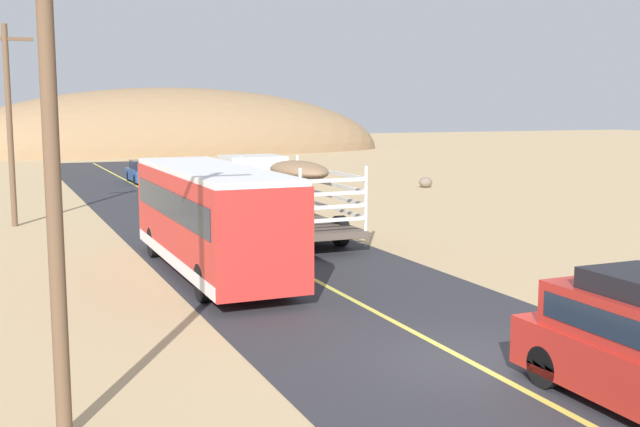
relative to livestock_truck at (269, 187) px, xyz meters
The scene contains 10 objects.
ground_plane 17.25m from the livestock_truck, 96.36° to the right, with size 240.00×240.00×0.00m, color tan.
road_surface 17.25m from the livestock_truck, 96.36° to the right, with size 8.00×120.00×0.02m, color #2D2D33.
road_centre_line 17.25m from the livestock_truck, 96.36° to the right, with size 0.16×117.60×0.00m, color #D8CC4C.
livestock_truck is the anchor object (origin of this frame).
bus 8.46m from the livestock_truck, 121.34° to the right, with size 2.54×10.00×3.21m.
car_far 22.21m from the livestock_truck, 92.58° to the left, with size 1.80×4.40×1.46m.
power_pole_near 20.27m from the livestock_truck, 118.48° to the right, with size 2.20×0.24×8.97m.
power_pole_mid 11.22m from the livestock_truck, 151.34° to the left, with size 2.20×0.24×8.37m.
boulder_far_horizon 18.97m from the livestock_truck, 39.57° to the left, with size 0.85×0.72×0.66m, color #756656.
distant_hill 56.87m from the livestock_truck, 81.38° to the left, with size 49.62×18.77×14.23m, color #8D6E4C.
Camera 1 is at (-8.49, -12.44, 5.00)m, focal length 43.38 mm.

